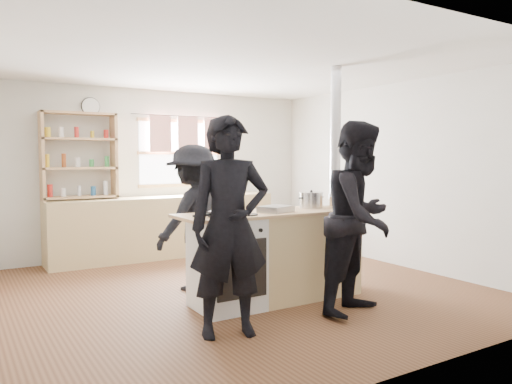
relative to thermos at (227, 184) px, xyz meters
The scene contains 14 objects.
ground 2.67m from the thermos, 115.04° to the right, with size 5.00×5.00×0.01m, color brown.
back_counter 1.20m from the thermos, behind, with size 3.40×0.55×0.90m, color tan.
shelving_unit 2.29m from the thermos, behind, with size 1.00×0.28×1.20m.
thermos is the anchor object (origin of this frame).
cooking_island 2.97m from the thermos, 107.86° to the right, with size 1.97×0.64×0.93m.
skillet_greens 3.28m from the thermos, 118.46° to the right, with size 0.35×0.35×0.05m.
roast_tray 2.99m from the thermos, 108.54° to the right, with size 0.40×0.36×0.06m.
stockpot_stove 3.02m from the thermos, 117.86° to the right, with size 0.23×0.23×0.18m.
stockpot_counter 2.72m from the thermos, 98.20° to the right, with size 0.26×0.26×0.20m.
bread_board 2.86m from the thermos, 92.15° to the right, with size 0.31×0.25×0.12m.
flue_heater 2.69m from the thermos, 90.57° to the right, with size 0.35×0.35×2.50m.
person_near_left 3.87m from the thermos, 117.80° to the right, with size 0.67×0.44×1.83m, color black.
person_near_right 3.56m from the thermos, 97.26° to the right, with size 0.89×0.69×1.83m, color black.
person_far 2.42m from the thermos, 126.89° to the right, with size 1.05×0.60×1.62m, color black.
Camera 1 is at (-2.71, -4.80, 1.49)m, focal length 35.00 mm.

